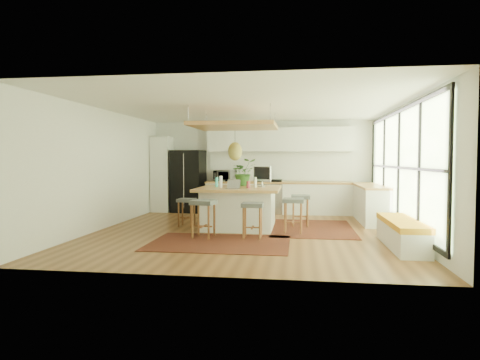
# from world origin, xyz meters

# --- Properties ---
(floor) EXTENTS (7.00, 7.00, 0.00)m
(floor) POSITION_xyz_m (0.00, 0.00, 0.00)
(floor) COLOR brown
(floor) RESTS_ON ground
(ceiling) EXTENTS (7.00, 7.00, 0.00)m
(ceiling) POSITION_xyz_m (0.00, 0.00, 2.70)
(ceiling) COLOR white
(ceiling) RESTS_ON ground
(wall_back) EXTENTS (6.50, 0.00, 6.50)m
(wall_back) POSITION_xyz_m (0.00, 3.50, 1.35)
(wall_back) COLOR silver
(wall_back) RESTS_ON ground
(wall_front) EXTENTS (6.50, 0.00, 6.50)m
(wall_front) POSITION_xyz_m (0.00, -3.50, 1.35)
(wall_front) COLOR silver
(wall_front) RESTS_ON ground
(wall_left) EXTENTS (0.00, 7.00, 7.00)m
(wall_left) POSITION_xyz_m (-3.25, 0.00, 1.35)
(wall_left) COLOR silver
(wall_left) RESTS_ON ground
(wall_right) EXTENTS (0.00, 7.00, 7.00)m
(wall_right) POSITION_xyz_m (3.25, 0.00, 1.35)
(wall_right) COLOR silver
(wall_right) RESTS_ON ground
(window_wall) EXTENTS (0.10, 6.20, 2.60)m
(window_wall) POSITION_xyz_m (3.22, 0.00, 1.40)
(window_wall) COLOR black
(window_wall) RESTS_ON wall_right
(pantry) EXTENTS (0.55, 0.60, 2.25)m
(pantry) POSITION_xyz_m (-2.95, 3.18, 1.12)
(pantry) COLOR silver
(pantry) RESTS_ON floor
(back_counter_base) EXTENTS (4.20, 0.60, 0.88)m
(back_counter_base) POSITION_xyz_m (0.55, 3.18, 0.44)
(back_counter_base) COLOR silver
(back_counter_base) RESTS_ON floor
(back_counter_top) EXTENTS (4.24, 0.64, 0.05)m
(back_counter_top) POSITION_xyz_m (0.55, 3.18, 0.90)
(back_counter_top) COLOR #A16F39
(back_counter_top) RESTS_ON back_counter_base
(backsplash) EXTENTS (4.20, 0.02, 0.80)m
(backsplash) POSITION_xyz_m (0.55, 3.48, 1.35)
(backsplash) COLOR white
(backsplash) RESTS_ON wall_back
(upper_cabinets) EXTENTS (4.20, 0.34, 0.70)m
(upper_cabinets) POSITION_xyz_m (0.55, 3.32, 2.15)
(upper_cabinets) COLOR silver
(upper_cabinets) RESTS_ON wall_back
(range) EXTENTS (0.76, 0.62, 1.00)m
(range) POSITION_xyz_m (0.30, 3.18, 0.50)
(range) COLOR #A5A5AA
(range) RESTS_ON floor
(right_counter_base) EXTENTS (0.60, 2.50, 0.88)m
(right_counter_base) POSITION_xyz_m (2.93, 2.00, 0.44)
(right_counter_base) COLOR silver
(right_counter_base) RESTS_ON floor
(right_counter_top) EXTENTS (0.64, 2.54, 0.05)m
(right_counter_top) POSITION_xyz_m (2.93, 2.00, 0.90)
(right_counter_top) COLOR #A16F39
(right_counter_top) RESTS_ON right_counter_base
(window_bench) EXTENTS (0.52, 2.00, 0.50)m
(window_bench) POSITION_xyz_m (2.95, -1.20, 0.25)
(window_bench) COLOR silver
(window_bench) RESTS_ON floor
(ceiling_panel) EXTENTS (1.86, 1.86, 0.80)m
(ceiling_panel) POSITION_xyz_m (-0.30, 0.40, 2.05)
(ceiling_panel) COLOR #A16F39
(ceiling_panel) RESTS_ON ceiling
(rug_near) EXTENTS (2.60, 1.80, 0.01)m
(rug_near) POSITION_xyz_m (-0.34, -1.28, 0.01)
(rug_near) COLOR black
(rug_near) RESTS_ON floor
(rug_right) EXTENTS (1.80, 2.60, 0.01)m
(rug_right) POSITION_xyz_m (1.45, 0.65, 0.01)
(rug_right) COLOR black
(rug_right) RESTS_ON floor
(fridge) EXTENTS (0.98, 0.80, 1.84)m
(fridge) POSITION_xyz_m (-2.13, 3.17, 0.93)
(fridge) COLOR black
(fridge) RESTS_ON floor
(island) EXTENTS (1.85, 1.85, 0.93)m
(island) POSITION_xyz_m (-0.22, 0.54, 0.47)
(island) COLOR #A16F39
(island) RESTS_ON floor
(stool_near_left) EXTENTS (0.50, 0.50, 0.76)m
(stool_near_left) POSITION_xyz_m (-0.76, -0.80, 0.35)
(stool_near_left) COLOR #484D50
(stool_near_left) RESTS_ON floor
(stool_near_right) EXTENTS (0.43, 0.43, 0.71)m
(stool_near_right) POSITION_xyz_m (0.22, -0.74, 0.35)
(stool_near_right) COLOR #484D50
(stool_near_right) RESTS_ON floor
(stool_right_front) EXTENTS (0.45, 0.45, 0.74)m
(stool_right_front) POSITION_xyz_m (1.02, 0.02, 0.35)
(stool_right_front) COLOR #484D50
(stool_right_front) RESTS_ON floor
(stool_right_back) EXTENTS (0.43, 0.43, 0.73)m
(stool_right_back) POSITION_xyz_m (1.17, 0.97, 0.35)
(stool_right_back) COLOR #484D50
(stool_right_back) RESTS_ON floor
(stool_left_side) EXTENTS (0.40, 0.40, 0.65)m
(stool_left_side) POSITION_xyz_m (-1.47, 0.53, 0.35)
(stool_left_side) COLOR #484D50
(stool_left_side) RESTS_ON floor
(laptop) EXTENTS (0.33, 0.35, 0.22)m
(laptop) POSITION_xyz_m (-0.29, -0.03, 1.05)
(laptop) COLOR #A5A5AA
(laptop) RESTS_ON island
(monitor) EXTENTS (0.54, 0.45, 0.49)m
(monitor) POSITION_xyz_m (0.27, 0.88, 1.19)
(monitor) COLOR #A5A5AA
(monitor) RESTS_ON island
(microwave) EXTENTS (0.67, 0.51, 0.40)m
(microwave) POSITION_xyz_m (-1.03, 3.17, 1.12)
(microwave) COLOR #A5A5AA
(microwave) RESTS_ON back_counter_top
(island_plant) EXTENTS (0.82, 0.85, 0.51)m
(island_plant) POSITION_xyz_m (-0.21, 1.16, 1.19)
(island_plant) COLOR #1E4C19
(island_plant) RESTS_ON island
(island_bowl) EXTENTS (0.27, 0.27, 0.05)m
(island_bowl) POSITION_xyz_m (-0.76, 0.84, 0.96)
(island_bowl) COLOR white
(island_bowl) RESTS_ON island
(island_bottle_0) EXTENTS (0.07, 0.07, 0.19)m
(island_bottle_0) POSITION_xyz_m (-0.77, 0.64, 1.03)
(island_bottle_0) COLOR #33CACD
(island_bottle_0) RESTS_ON island
(island_bottle_1) EXTENTS (0.07, 0.07, 0.19)m
(island_bottle_1) POSITION_xyz_m (-0.62, 0.39, 1.03)
(island_bottle_1) COLOR white
(island_bottle_1) RESTS_ON island
(island_bottle_2) EXTENTS (0.07, 0.07, 0.19)m
(island_bottle_2) POSITION_xyz_m (0.03, 0.24, 1.03)
(island_bottle_2) COLOR #9E3444
(island_bottle_2) RESTS_ON island
(island_bottle_3) EXTENTS (0.07, 0.07, 0.19)m
(island_bottle_3) POSITION_xyz_m (0.13, 0.59, 1.03)
(island_bottle_3) COLOR white
(island_bottle_3) RESTS_ON island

